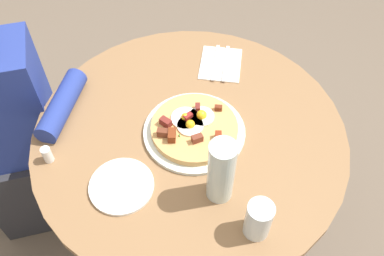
{
  "coord_description": "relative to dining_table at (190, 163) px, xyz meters",
  "views": [
    {
      "loc": [
        0.19,
        0.76,
        1.75
      ],
      "look_at": [
        -0.01,
        0.0,
        0.76
      ],
      "focal_mm": 38.98,
      "sensor_mm": 36.0,
      "label": 1
    }
  ],
  "objects": [
    {
      "name": "person_seated",
      "position": [
        0.62,
        -0.3,
        -0.06
      ],
      "size": [
        0.53,
        0.39,
        1.14
      ],
      "color": "#2D2D33",
      "rests_on": "ground_plane"
    },
    {
      "name": "ground_plane",
      "position": [
        0.0,
        0.0,
        -0.56
      ],
      "size": [
        6.0,
        6.0,
        0.0
      ],
      "primitive_type": "plane",
      "color": "#6B5B4C"
    },
    {
      "name": "water_bottle",
      "position": [
        -0.03,
        0.23,
        0.28
      ],
      "size": [
        0.07,
        0.07,
        0.21
      ],
      "primitive_type": "cylinder",
      "color": "silver",
      "rests_on": "dining_table"
    },
    {
      "name": "salt_shaker",
      "position": [
        0.42,
        -0.0,
        0.2
      ],
      "size": [
        0.03,
        0.03,
        0.05
      ],
      "primitive_type": "cylinder",
      "color": "white",
      "rests_on": "dining_table"
    },
    {
      "name": "breakfast_pizza",
      "position": [
        -0.01,
        0.01,
        0.2
      ],
      "size": [
        0.26,
        0.26,
        0.05
      ],
      "color": "tan",
      "rests_on": "pizza_plate"
    },
    {
      "name": "pizza_plate",
      "position": [
        -0.01,
        0.01,
        0.18
      ],
      "size": [
        0.31,
        0.31,
        0.01
      ],
      "primitive_type": "cylinder",
      "color": "silver",
      "rests_on": "dining_table"
    },
    {
      "name": "napkin",
      "position": [
        -0.18,
        -0.26,
        0.18
      ],
      "size": [
        0.19,
        0.21,
        0.0
      ],
      "primitive_type": "cube",
      "rotation": [
        0.0,
        0.0,
        1.18
      ],
      "color": "white",
      "rests_on": "dining_table"
    },
    {
      "name": "bread_plate",
      "position": [
        0.23,
        0.14,
        0.18
      ],
      "size": [
        0.18,
        0.18,
        0.01
      ],
      "primitive_type": "cylinder",
      "color": "white",
      "rests_on": "dining_table"
    },
    {
      "name": "dining_table",
      "position": [
        0.0,
        0.0,
        0.0
      ],
      "size": [
        0.96,
        0.96,
        0.74
      ],
      "color": "olive",
      "rests_on": "ground_plane"
    },
    {
      "name": "water_glass",
      "position": [
        -0.09,
        0.36,
        0.24
      ],
      "size": [
        0.07,
        0.07,
        0.12
      ],
      "primitive_type": "cylinder",
      "color": "silver",
      "rests_on": "dining_table"
    },
    {
      "name": "knife",
      "position": [
        -0.2,
        -0.26,
        0.18
      ],
      "size": [
        0.08,
        0.17,
        0.0
      ],
      "primitive_type": "cube",
      "rotation": [
        0.0,
        0.0,
        1.18
      ],
      "color": "silver",
      "rests_on": "napkin"
    },
    {
      "name": "fork",
      "position": [
        -0.16,
        -0.27,
        0.18
      ],
      "size": [
        0.08,
        0.17,
        0.0
      ],
      "primitive_type": "cube",
      "rotation": [
        0.0,
        0.0,
        1.18
      ],
      "color": "silver",
      "rests_on": "napkin"
    }
  ]
}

